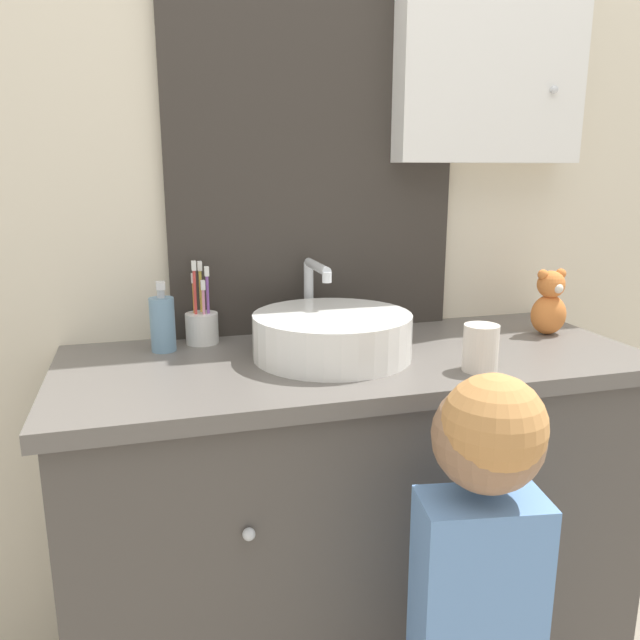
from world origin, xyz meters
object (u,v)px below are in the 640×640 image
object	(u,v)px
sink_basin	(332,334)
teddy_bear	(549,304)
child_figure	(480,572)
toothbrush_holder	(202,324)
drinking_cup	(481,348)
soap_dispenser	(163,323)

from	to	relation	value
sink_basin	teddy_bear	xyz separation A→B (m)	(0.58, 0.04, 0.03)
child_figure	teddy_bear	bearing A→B (deg)	46.73
toothbrush_holder	teddy_bear	bearing A→B (deg)	-10.34
child_figure	drinking_cup	xyz separation A→B (m)	(0.13, 0.26, 0.33)
child_figure	drinking_cup	size ratio (longest dim) A/B	9.75
teddy_bear	child_figure	bearing A→B (deg)	-133.27
sink_basin	soap_dispenser	xyz separation A→B (m)	(-0.36, 0.15, 0.01)
toothbrush_holder	teddy_bear	xyz separation A→B (m)	(0.85, -0.16, 0.03)
sink_basin	soap_dispenser	world-z (taller)	sink_basin
drinking_cup	soap_dispenser	bearing A→B (deg)	152.12
soap_dispenser	child_figure	world-z (taller)	soap_dispenser
sink_basin	drinking_cup	size ratio (longest dim) A/B	4.09
soap_dispenser	drinking_cup	bearing A→B (deg)	-27.88
sink_basin	child_figure	distance (m)	0.56
drinking_cup	teddy_bear	bearing A→B (deg)	34.45
child_figure	toothbrush_holder	bearing A→B (deg)	122.81
sink_basin	drinking_cup	world-z (taller)	sink_basin
soap_dispenser	drinking_cup	world-z (taller)	soap_dispenser
sink_basin	teddy_bear	bearing A→B (deg)	3.50
soap_dispenser	drinking_cup	xyz separation A→B (m)	(0.62, -0.33, -0.02)
toothbrush_holder	soap_dispenser	distance (m)	0.10
teddy_bear	drinking_cup	world-z (taller)	teddy_bear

